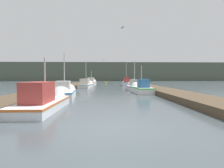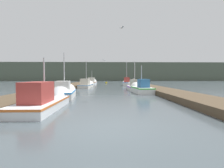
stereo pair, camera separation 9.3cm
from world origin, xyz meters
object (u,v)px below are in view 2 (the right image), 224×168
object	(u,v)px
mooring_piling_2	(84,82)
seagull_1	(121,28)
fishing_boat_2	(141,88)
mooring_piling_0	(133,82)
fishing_boat_4	(87,85)
fishing_boat_5	(127,83)
channel_buoy	(106,83)
fishing_boat_0	(47,100)
fishing_boat_3	(134,87)
seagull_lead	(104,60)
fishing_boat_1	(65,92)
mooring_piling_1	(53,90)
fishing_boat_6	(92,82)

from	to	relation	value
mooring_piling_2	seagull_1	world-z (taller)	seagull_1
fishing_boat_2	mooring_piling_0	size ratio (longest dim) A/B	3.44
fishing_boat_2	fishing_boat_4	size ratio (longest dim) A/B	0.77
fishing_boat_5	channel_buoy	xyz separation A→B (m)	(-4.03, 10.50, -0.37)
fishing_boat_0	channel_buoy	world-z (taller)	fishing_boat_0
fishing_boat_0	fishing_boat_2	xyz separation A→B (m)	(7.19, 9.00, 0.03)
fishing_boat_3	seagull_lead	bearing A→B (deg)	-156.52
fishing_boat_1	fishing_boat_3	world-z (taller)	fishing_boat_3
fishing_boat_1	fishing_boat_3	size ratio (longest dim) A/B	1.04
mooring_piling_2	mooring_piling_1	bearing A→B (deg)	-90.97
seagull_1	fishing_boat_3	bearing A→B (deg)	139.74
fishing_boat_0	mooring_piling_1	bearing A→B (deg)	104.28
fishing_boat_2	seagull_lead	distance (m)	5.90
fishing_boat_3	mooring_piling_1	world-z (taller)	fishing_boat_3
fishing_boat_1	mooring_piling_1	bearing A→B (deg)	152.69
fishing_boat_4	mooring_piling_0	bearing A→B (deg)	16.44
fishing_boat_2	fishing_boat_3	distance (m)	4.27
seagull_lead	seagull_1	bearing A→B (deg)	59.14
fishing_boat_5	seagull_lead	bearing A→B (deg)	-104.22
fishing_boat_6	channel_buoy	size ratio (longest dim) A/B	6.27
fishing_boat_1	mooring_piling_1	xyz separation A→B (m)	(-1.18, 0.46, 0.13)
fishing_boat_5	mooring_piling_1	bearing A→B (deg)	-110.48
fishing_boat_0	fishing_boat_3	size ratio (longest dim) A/B	1.22
fishing_boat_5	mooring_piling_2	size ratio (longest dim) A/B	3.98
channel_buoy	seagull_lead	xyz separation A→B (m)	(-0.18, -22.95, 3.66)
fishing_boat_2	channel_buoy	world-z (taller)	fishing_boat_2
fishing_boat_1	fishing_boat_5	xyz separation A→B (m)	(7.47, 19.08, 0.09)
fishing_boat_1	channel_buoy	distance (m)	29.78
fishing_boat_3	channel_buoy	distance (m)	21.66
fishing_boat_3	mooring_piling_1	bearing A→B (deg)	-135.98
fishing_boat_0	mooring_piling_2	bearing A→B (deg)	92.97
channel_buoy	seagull_1	bearing A→B (deg)	-87.68
fishing_boat_6	channel_buoy	bearing A→B (deg)	61.15
fishing_boat_1	fishing_boat_3	xyz separation A→B (m)	(7.30, 8.27, -0.02)
fishing_boat_0	fishing_boat_2	size ratio (longest dim) A/B	1.23
fishing_boat_0	fishing_boat_1	xyz separation A→B (m)	(-0.16, 4.99, 0.00)
mooring_piling_1	channel_buoy	distance (m)	29.49
fishing_boat_4	fishing_boat_3	bearing A→B (deg)	-33.25
fishing_boat_5	fishing_boat_3	bearing A→B (deg)	-86.49
fishing_boat_1	fishing_boat_5	world-z (taller)	fishing_boat_5
fishing_boat_4	mooring_piling_2	xyz separation A→B (m)	(-1.17, 5.23, 0.23)
fishing_boat_1	fishing_boat_2	size ratio (longest dim) A/B	1.05
fishing_boat_2	mooring_piling_1	bearing A→B (deg)	-161.32
fishing_boat_1	channel_buoy	size ratio (longest dim) A/B	5.06
seagull_lead	fishing_boat_2	bearing A→B (deg)	106.53
fishing_boat_0	fishing_boat_4	world-z (taller)	fishing_boat_4
fishing_boat_4	fishing_boat_2	bearing A→B (deg)	-49.56
fishing_boat_4	mooring_piling_1	size ratio (longest dim) A/B	5.80
fishing_boat_6	mooring_piling_0	xyz separation A→B (m)	(7.97, -8.91, 0.24)
fishing_boat_2	seagull_lead	xyz separation A→B (m)	(-4.08, 2.63, 3.35)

